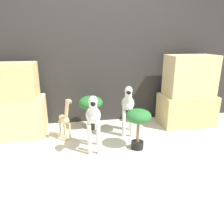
% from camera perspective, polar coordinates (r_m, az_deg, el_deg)
% --- Properties ---
extents(ground_plane, '(14.00, 14.00, 0.00)m').
position_cam_1_polar(ground_plane, '(2.60, 1.61, -12.61)').
color(ground_plane, beige).
extents(wall_back, '(6.40, 0.08, 2.20)m').
position_cam_1_polar(wall_back, '(3.60, -2.73, 14.70)').
color(wall_back, '#2D2B28').
rests_on(wall_back, ground_plane).
extents(rock_pillar_left, '(0.85, 0.51, 1.04)m').
position_cam_1_polar(rock_pillar_left, '(3.37, -24.56, 1.99)').
color(rock_pillar_left, '#DBC184').
rests_on(rock_pillar_left, ground_plane).
extents(rock_pillar_right, '(0.85, 0.51, 1.11)m').
position_cam_1_polar(rock_pillar_right, '(3.69, 19.22, 4.58)').
color(rock_pillar_right, '#D1B775').
rests_on(rock_pillar_right, ground_plane).
extents(zebra_right, '(0.26, 0.50, 0.76)m').
position_cam_1_polar(zebra_right, '(3.11, 4.19, 1.93)').
color(zebra_right, silver).
rests_on(zebra_right, ground_plane).
extents(zebra_left, '(0.21, 0.50, 0.76)m').
position_cam_1_polar(zebra_left, '(2.63, -4.91, -1.27)').
color(zebra_left, silver).
rests_on(zebra_left, ground_plane).
extents(giraffe_figurine, '(0.24, 0.39, 0.62)m').
position_cam_1_polar(giraffe_figurine, '(3.06, -12.21, -1.62)').
color(giraffe_figurine, '#E0C184').
rests_on(giraffe_figurine, ground_plane).
extents(potted_palm_front, '(0.32, 0.32, 0.53)m').
position_cam_1_polar(potted_palm_front, '(2.72, 6.89, -2.09)').
color(potted_palm_front, black).
rests_on(potted_palm_front, ground_plane).
extents(potted_palm_back, '(0.37, 0.37, 0.53)m').
position_cam_1_polar(potted_palm_back, '(3.32, -5.60, 2.09)').
color(potted_palm_back, black).
rests_on(potted_palm_back, ground_plane).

